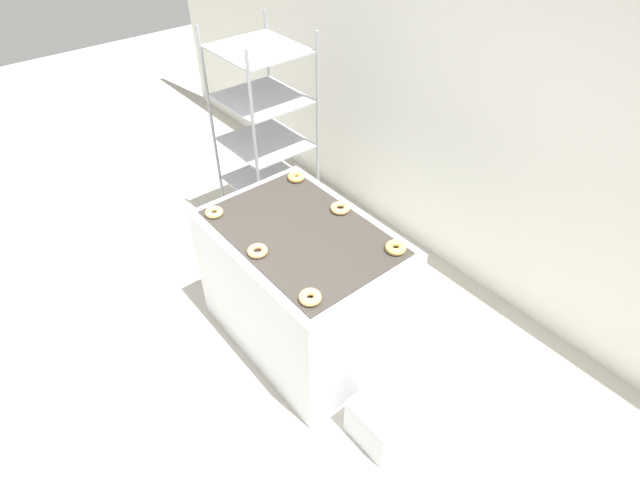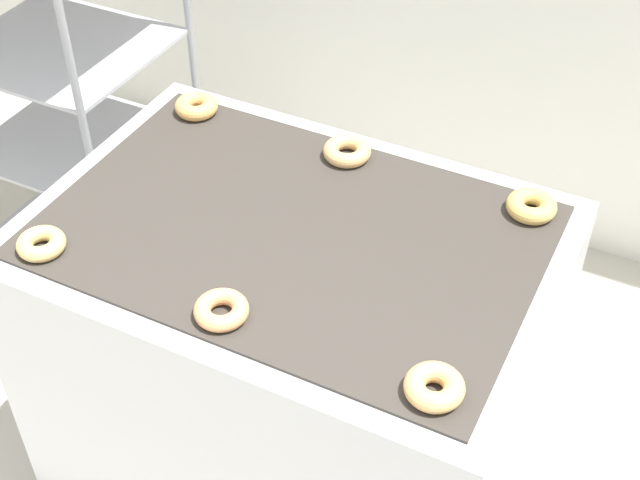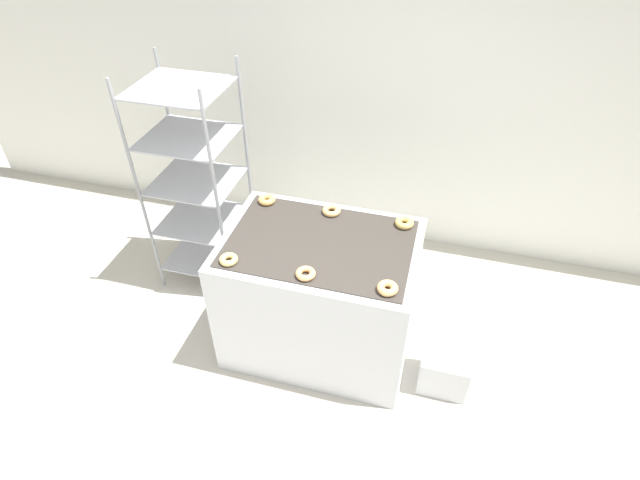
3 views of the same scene
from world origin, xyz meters
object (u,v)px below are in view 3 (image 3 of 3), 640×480
baking_rack_cart (196,181)px  donut_far_left (267,200)px  donut_near_center (305,274)px  donut_far_right (404,223)px  fryer_machine (320,295)px  donut_near_left (229,259)px  donut_near_right (388,288)px  glaze_bin (444,368)px  donut_far_center (331,211)px

baking_rack_cart → donut_far_left: bearing=-15.3°
donut_near_center → donut_far_right: bearing=52.3°
fryer_machine → donut_near_center: bearing=-90.2°
donut_near_left → donut_far_right: (0.97, 0.64, 0.00)m
donut_near_left → donut_far_left: size_ratio=0.94×
donut_near_left → donut_near_right: (0.97, 0.01, 0.00)m
glaze_bin → donut_near_right: (-0.43, -0.18, 0.83)m
donut_near_center → donut_near_right: bearing=0.6°
donut_near_center → donut_near_right: 0.48m
baking_rack_cart → donut_far_right: size_ratio=14.56×
fryer_machine → glaze_bin: bearing=-8.4°
donut_far_right → glaze_bin: bearing=-46.8°
fryer_machine → donut_near_center: donut_near_center is taller
fryer_machine → donut_far_right: size_ratio=10.26×
donut_far_left → donut_far_right: 0.97m
donut_near_left → donut_near_center: size_ratio=0.95×
baking_rack_cart → donut_near_center: (1.11, -0.82, 0.06)m
baking_rack_cart → glaze_bin: size_ratio=5.56×
donut_far_left → donut_far_center: 0.47m
donut_near_left → donut_far_center: size_ratio=0.90×
fryer_machine → donut_near_right: bearing=-33.0°
fryer_machine → glaze_bin: 0.98m
donut_near_center → donut_far_left: (-0.47, 0.65, 0.00)m
donut_far_center → donut_near_right: bearing=-52.4°
donut_far_center → donut_far_right: bearing=-0.7°
glaze_bin → donut_far_right: 1.03m
baking_rack_cart → donut_near_right: (1.60, -0.81, 0.07)m
fryer_machine → baking_rack_cart: 1.30m
donut_near_center → donut_far_center: donut_far_center is taller
baking_rack_cart → donut_far_left: baking_rack_cart is taller
fryer_machine → donut_near_center: 0.59m
baking_rack_cart → fryer_machine: bearing=-24.2°
donut_near_center → donut_far_left: donut_far_left is taller
donut_far_center → donut_far_left: bearing=179.7°
baking_rack_cart → donut_far_center: (1.11, -0.18, 0.06)m
glaze_bin → donut_near_left: size_ratio=2.83×
donut_far_left → donut_far_right: size_ratio=0.98×
fryer_machine → donut_far_center: 0.59m
donut_far_center → donut_far_right: (0.50, -0.01, 0.00)m
baking_rack_cart → donut_far_center: size_ratio=14.17×
donut_near_center → donut_far_center: (-0.01, 0.64, 0.00)m
fryer_machine → donut_near_right: size_ratio=10.38×
fryer_machine → donut_near_left: bearing=-146.3°
baking_rack_cart → donut_far_right: baking_rack_cart is taller
glaze_bin → donut_far_center: donut_far_center is taller
donut_near_right → donut_far_left: 1.15m
fryer_machine → baking_rack_cart: size_ratio=0.70×
fryer_machine → donut_far_left: bearing=145.5°
donut_far_left → donut_near_center: bearing=-53.6°
baking_rack_cart → donut_far_left: size_ratio=14.86×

